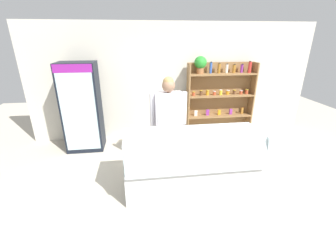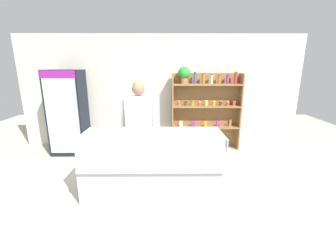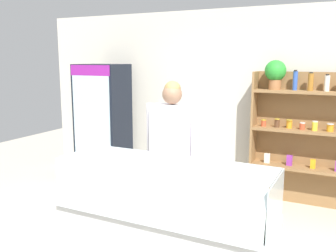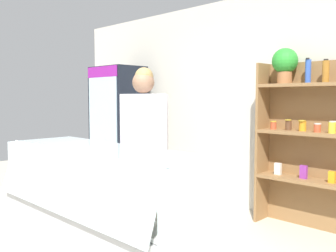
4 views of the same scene
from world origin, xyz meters
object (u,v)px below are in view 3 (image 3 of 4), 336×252
drinks_fridge (103,124)px  deli_display_case (164,230)px  shop_clerk (172,141)px  shelving_unit (310,127)px

drinks_fridge → deli_display_case: size_ratio=0.89×
drinks_fridge → shop_clerk: size_ratio=1.09×
shelving_unit → drinks_fridge: bearing=-174.5°
deli_display_case → shop_clerk: size_ratio=1.22×
drinks_fridge → shelving_unit: shelving_unit is taller
drinks_fridge → shop_clerk: drinks_fridge is taller
shop_clerk → deli_display_case: bearing=-69.5°
shelving_unit → shop_clerk: size_ratio=1.13×
deli_display_case → drinks_fridge: bearing=138.8°
deli_display_case → shop_clerk: 1.08m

